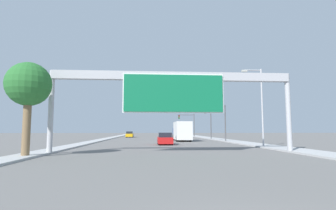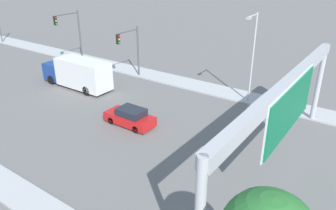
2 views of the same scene
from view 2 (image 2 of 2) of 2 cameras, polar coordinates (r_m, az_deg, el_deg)
sidewalk_right at (r=56.67m, az=-21.96°, el=9.25°), size 3.00×120.00×0.15m
sign_gantry at (r=20.40m, az=20.17°, el=0.92°), size 20.32×0.73×6.77m
car_mid_right at (r=27.87m, az=-6.62°, el=-2.11°), size 1.86×4.41×1.54m
truck_box_primary at (r=36.86m, az=-15.38°, el=5.36°), size 2.49×8.75×3.23m
traffic_light_near_intersection at (r=37.96m, az=-6.40°, el=10.26°), size 3.62×0.32×5.94m
traffic_light_mid_block at (r=44.95m, az=-16.33°, el=12.46°), size 3.93×0.32×6.95m
street_lamp_right at (r=31.46m, az=14.44°, el=8.81°), size 2.29×0.28×8.65m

